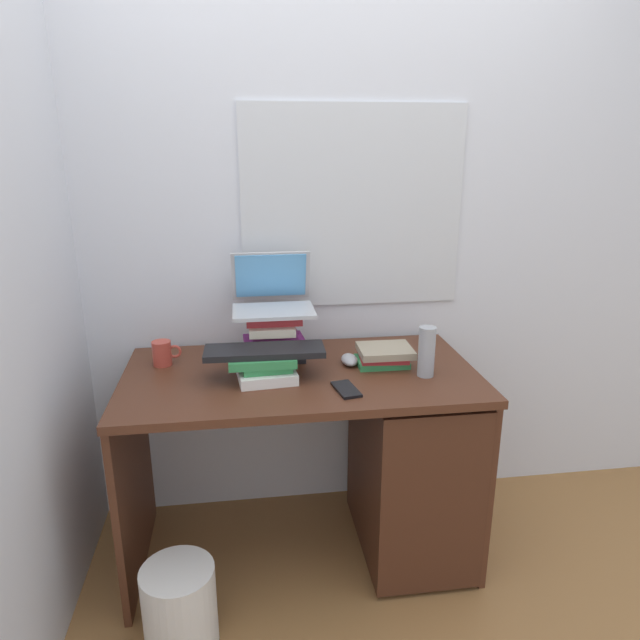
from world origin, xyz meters
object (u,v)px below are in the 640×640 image
book_stack_keyboard_riser (265,367)px  book_stack_side (384,355)px  book_stack_tall (274,337)px  water_bottle (427,352)px  desk (385,454)px  cell_phone (346,389)px  laptop (272,296)px  keyboard (265,351)px  mug (163,353)px  wastebasket (180,607)px  computer_mouse (349,360)px

book_stack_keyboard_riser → book_stack_side: size_ratio=1.15×
book_stack_tall → water_bottle: size_ratio=1.28×
desk → cell_phone: bearing=-139.4°
book_stack_side → laptop: 0.48m
book_stack_side → keyboard: bearing=-171.9°
laptop → mug: size_ratio=2.84×
laptop → cell_phone: 0.50m
book_stack_keyboard_riser → mug: (-0.37, 0.18, 0.00)m
book_stack_tall → mug: bearing=-179.2°
book_stack_tall → book_stack_keyboard_riser: 0.20m
book_stack_tall → book_stack_side: book_stack_tall is taller
book_stack_side → wastebasket: 1.09m
book_stack_keyboard_riser → cell_phone: book_stack_keyboard_riser is taller
mug → laptop: bearing=8.0°
cell_phone → water_bottle: bearing=6.2°
mug → water_bottle: bearing=-14.1°
desk → cell_phone: size_ratio=9.45×
laptop → desk: bearing=-28.9°
water_bottle → cell_phone: 0.33m
keyboard → book_stack_keyboard_riser: bearing=-98.4°
desk → mug: 0.93m
keyboard → water_bottle: bearing=-4.3°
book_stack_tall → keyboard: bearing=-103.2°
book_stack_tall → computer_mouse: 0.30m
cell_phone → book_stack_side: bearing=39.1°
laptop → book_stack_keyboard_riser: bearing=-100.8°
book_stack_keyboard_riser → cell_phone: 0.30m
laptop → keyboard: bearing=-100.8°
laptop → wastebasket: size_ratio=1.06×
book_stack_side → keyboard: (-0.45, -0.06, 0.07)m
book_stack_keyboard_riser → keyboard: keyboard is taller
book_stack_keyboard_riser → computer_mouse: book_stack_keyboard_riser is taller
computer_mouse → wastebasket: (-0.63, -0.45, -0.64)m
computer_mouse → mug: 0.70m
computer_mouse → book_stack_tall: bearing=160.7°
book_stack_tall → mug: 0.42m
keyboard → wastebasket: bearing=-128.8°
book_stack_tall → water_bottle: 0.58m
book_stack_tall → book_stack_keyboard_riser: (-0.04, -0.19, -0.04)m
water_bottle → mug: bearing=165.9°
desk → book_stack_keyboard_riser: (-0.45, -0.02, 0.40)m
book_stack_keyboard_riser → laptop: (0.05, 0.24, 0.19)m
water_bottle → wastebasket: water_bottle is taller
wastebasket → cell_phone: bearing=20.6°
wastebasket → keyboard: bearing=49.6°
book_stack_side → laptop: laptop is taller
book_stack_side → mug: size_ratio=1.91×
book_stack_tall → book_stack_side: 0.43m
computer_mouse → cell_phone: 0.24m
book_stack_side → water_bottle: bearing=-44.7°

